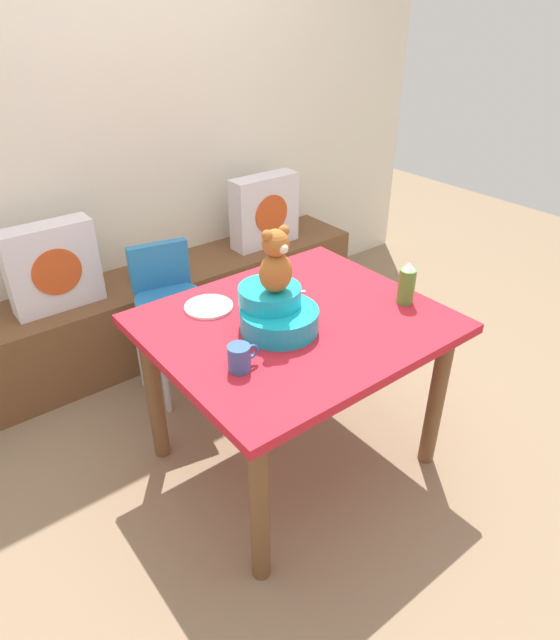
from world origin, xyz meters
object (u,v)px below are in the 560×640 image
Objects in this scene: coffee_mug at (240,358)px; pillow_floral_left at (52,267)px; pillow_floral_right at (265,211)px; dining_table at (295,342)px; dinner_plate_near at (209,307)px; teddy_bear at (276,262)px; highchair at (169,303)px; ketchup_bottle at (407,284)px; infant_seat_teal at (276,312)px; book_stack at (152,269)px.

pillow_floral_left is at bearing 98.91° from coffee_mug.
pillow_floral_right reaches higher than dining_table.
teddy_bear is at bearing -66.63° from dinner_plate_near.
pillow_floral_left is 1.00× the size of pillow_floral_right.
pillow_floral_left is at bearing 134.52° from highchair.
pillow_floral_left is at bearing 180.00° from pillow_floral_right.
infant_seat_teal is at bearing 162.64° from ketchup_bottle.
pillow_floral_left reaches higher than coffee_mug.
dining_table is at bearing 0.88° from teddy_bear.
highchair is 0.56m from dinner_plate_near.
ketchup_bottle is (0.54, -0.17, 0.02)m from infant_seat_teal.
coffee_mug is (0.21, -1.35, 0.11)m from pillow_floral_left.
pillow_floral_left is 3.67× the size of coffee_mug.
book_stack is at bearing 178.47° from pillow_floral_right.
ketchup_bottle is 0.92× the size of dinner_plate_near.
dining_table is at bearing -121.54° from pillow_floral_right.
ketchup_bottle is 0.81m from coffee_mug.
highchair is at bearing -155.30° from pillow_floral_right.
dining_table is at bearing -78.50° from highchair.
ketchup_bottle is at bearing -17.36° from infant_seat_teal.
infant_seat_teal is at bearing 27.83° from coffee_mug.
book_stack is 0.99m from dinner_plate_near.
ketchup_bottle is (0.49, -1.40, 0.32)m from book_stack.
ketchup_bottle reaches higher than pillow_floral_left.
teddy_bear is 0.60m from ketchup_bottle.
coffee_mug is 0.60× the size of dinner_plate_near.
infant_seat_teal is (0.06, -0.79, 0.29)m from highchair.
pillow_floral_left is 0.56m from book_stack.
dining_table is at bearing -64.75° from pillow_floral_left.
dining_table is 0.40m from teddy_bear.
coffee_mug is at bearing -107.58° from dinner_plate_near.
dinner_plate_near is at bearing -136.38° from pillow_floral_right.
teddy_bear is at bearing -90.00° from infant_seat_teal.
coffee_mug is (-0.26, -0.14, -0.02)m from infant_seat_teal.
pillow_floral_left is at bearing -177.74° from book_stack.
pillow_floral_right is at bearing 55.26° from infant_seat_teal.
pillow_floral_right is at bearing 0.00° from pillow_floral_left.
pillow_floral_right is 1.51m from teddy_bear.
dining_table reaches higher than book_stack.
infant_seat_teal reaches higher than dining_table.
teddy_bear is 1.25× the size of dinner_plate_near.
infant_seat_teal is at bearing -66.59° from dinner_plate_near.
dinner_plate_near is (-0.13, 0.29, -0.07)m from infant_seat_teal.
pillow_floral_right is 0.39× the size of dining_table.
dinner_plate_near reaches higher than dining_table.
ketchup_bottle reaches higher than infant_seat_teal.
highchair is at bearing 101.50° from dining_table.
dining_table is 0.38m from dinner_plate_near.
pillow_floral_left reaches higher than dinner_plate_near.
book_stack is at bearing 109.15° from ketchup_bottle.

